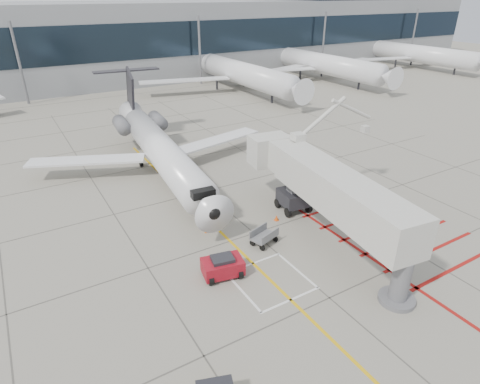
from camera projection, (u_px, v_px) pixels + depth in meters
ground_plane at (287, 262)px, 26.02m from camera, size 260.00×260.00×0.00m
regional_jet at (167, 142)px, 34.86m from camera, size 27.03×32.71×8.00m
jet_bridge at (339, 200)px, 26.10m from camera, size 10.60×18.61×7.07m
pushback_tug at (223, 266)px, 24.47m from camera, size 2.71×1.98×1.43m
baggage_cart at (264, 236)px, 27.65m from camera, size 2.10×1.65×1.16m
ground_power_unit at (349, 199)px, 31.74m from camera, size 2.58×1.65×1.95m
cone_nose at (206, 229)px, 29.17m from camera, size 0.32×0.32×0.44m
cone_side at (276, 218)px, 30.65m from camera, size 0.32×0.32×0.45m
terminal_building at (121, 40)px, 81.23m from camera, size 180.00×28.00×14.00m
terminal_glass_band at (143, 41)px, 70.00m from camera, size 180.00×0.10×6.00m
bg_aircraft_c at (236, 57)px, 69.38m from camera, size 33.81×37.57×11.27m
bg_aircraft_d at (319, 50)px, 78.06m from camera, size 33.72×37.46×11.24m
bg_aircraft_e at (414, 42)px, 90.95m from camera, size 33.49×37.21×11.16m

